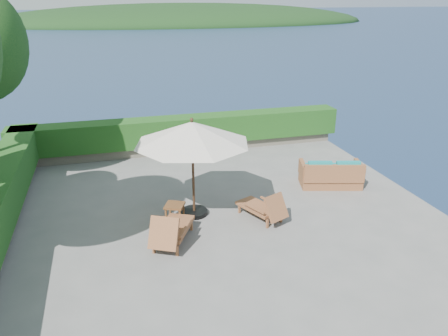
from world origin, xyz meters
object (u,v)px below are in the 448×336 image
object	(u,v)px
lounge_left	(171,230)
side_table	(175,208)
wicker_loveseat	(331,175)
patio_umbrella	(192,134)
lounge_right	(264,207)

from	to	relation	value
lounge_left	side_table	world-z (taller)	lounge_left
side_table	wicker_loveseat	world-z (taller)	wicker_loveseat
patio_umbrella	wicker_loveseat	bearing A→B (deg)	9.35
side_table	lounge_left	bearing A→B (deg)	-103.76
lounge_left	patio_umbrella	bearing A→B (deg)	85.57
patio_umbrella	wicker_loveseat	world-z (taller)	patio_umbrella
side_table	wicker_loveseat	xyz separation A→B (m)	(5.11, 1.03, -0.06)
side_table	wicker_loveseat	bearing A→B (deg)	11.45
lounge_left	side_table	size ratio (longest dim) A/B	2.78
patio_umbrella	lounge_left	bearing A→B (deg)	-121.38
lounge_left	lounge_right	size ratio (longest dim) A/B	1.11
side_table	patio_umbrella	bearing A→B (deg)	26.55
patio_umbrella	lounge_left	size ratio (longest dim) A/B	1.95
lounge_right	lounge_left	bearing A→B (deg)	169.39
lounge_left	wicker_loveseat	bearing A→B (deg)	48.59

